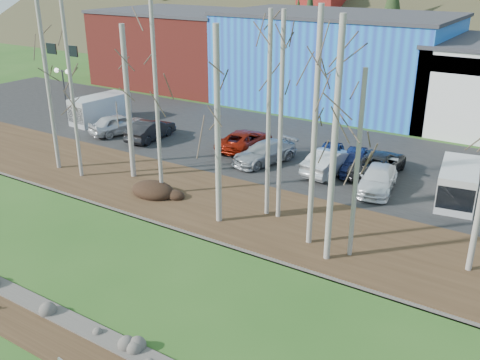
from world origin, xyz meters
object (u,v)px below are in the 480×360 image
Objects in this scene: car_9 at (355,161)px; car_8 at (246,140)px; car_1 at (150,130)px; car_4 at (329,156)px; car_2 at (244,140)px; car_5 at (331,162)px; car_6 at (378,163)px; car_0 at (119,124)px; street_lamp at (63,80)px; car_3 at (265,153)px; car_7 at (378,179)px; van_grey at (98,109)px; van_white at (458,185)px.

car_8 is at bearing 164.02° from car_9.
car_8 is at bearing -171.72° from car_1.
car_4 is 1.00× the size of car_9.
car_9 is at bearing 177.41° from car_2.
car_5 reaches higher than car_9.
car_6 reaches higher than car_1.
car_0 is 18.32m from car_9.
street_lamp reaches higher than car_3.
car_8 is (-9.45, -0.30, -0.06)m from car_6.
car_5 is (0.58, -1.04, 0.06)m from car_4.
car_9 is (-2.15, 2.01, 0.04)m from car_7.
car_3 is 1.04× the size of car_7.
car_0 is 4.05m from van_grey.
car_2 is 1.03× the size of car_3.
car_7 is at bearing -43.13° from car_4.
van_grey is at bearing 165.81° from car_4.
van_white reaches higher than car_9.
van_white is 28.33m from van_grey.
car_0 reaches higher than car_5.
street_lamp is at bearing -164.39° from car_3.
car_0 is 1.00× the size of car_7.
van_grey is (2.75, 0.90, -2.28)m from street_lamp.
car_7 is (10.35, -2.02, -0.02)m from car_2.
van_white is at bearing -2.88° from street_lamp.
van_grey is (-21.97, -0.60, 0.36)m from car_9.
street_lamp is at bearing 167.58° from car_9.
street_lamp is 0.85× the size of van_grey.
car_9 is 0.83× the size of van_grey.
street_lamp is 0.95× the size of car_1.
van_white is at bearing 158.70° from car_6.
car_2 is at bearing 7.32° from van_grey.
van_grey is (-3.77, 1.45, 0.29)m from car_0.
car_9 is at bearing 127.52° from car_7.
car_9 is at bearing 0.28° from street_lamp.
van_grey reaches higher than van_white.
van_white reaches higher than car_5.
car_6 is at bearing -144.69° from car_5.
car_4 reaches higher than car_3.
street_lamp is 0.87× the size of car_2.
car_0 is 0.86× the size of car_6.
van_white reaches higher than car_8.
car_8 is 1.02× the size of van_white.
car_0 is 10.34m from car_8.
car_6 is at bearing 0.79° from street_lamp.
street_lamp is 9.84m from car_1.
street_lamp is 0.80× the size of car_6.
car_1 is at bearing 11.79° from car_8.
car_3 is 0.89× the size of car_6.
car_8 is at bearing -1.48° from car_5.
car_1 reaches higher than car_2.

